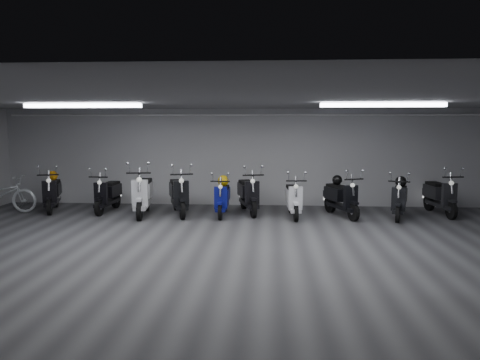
# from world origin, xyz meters

# --- Properties ---
(floor) EXTENTS (14.00, 10.00, 0.01)m
(floor) POSITION_xyz_m (0.00, 0.00, -0.01)
(floor) COLOR #3A3A3D
(floor) RESTS_ON ground
(ceiling) EXTENTS (14.00, 10.00, 0.01)m
(ceiling) POSITION_xyz_m (0.00, 0.00, 2.80)
(ceiling) COLOR slate
(ceiling) RESTS_ON ground
(back_wall) EXTENTS (14.00, 0.01, 2.80)m
(back_wall) POSITION_xyz_m (0.00, 5.00, 1.40)
(back_wall) COLOR #A4A4A7
(back_wall) RESTS_ON ground
(front_wall) EXTENTS (14.00, 0.01, 2.80)m
(front_wall) POSITION_xyz_m (0.00, -5.00, 1.40)
(front_wall) COLOR #A4A4A7
(front_wall) RESTS_ON ground
(fluor_strip_left) EXTENTS (2.40, 0.18, 0.08)m
(fluor_strip_left) POSITION_xyz_m (-3.00, 1.00, 2.74)
(fluor_strip_left) COLOR white
(fluor_strip_left) RESTS_ON ceiling
(fluor_strip_right) EXTENTS (2.40, 0.18, 0.08)m
(fluor_strip_right) POSITION_xyz_m (3.00, 1.00, 2.74)
(fluor_strip_right) COLOR white
(fluor_strip_right) RESTS_ON ceiling
(conduit) EXTENTS (13.60, 0.05, 0.05)m
(conduit) POSITION_xyz_m (0.00, 4.92, 2.62)
(conduit) COLOR white
(conduit) RESTS_ON back_wall
(scooter_0) EXTENTS (1.11, 1.86, 1.31)m
(scooter_0) POSITION_xyz_m (-5.09, 3.71, 0.66)
(scooter_0) COLOR black
(scooter_0) RESTS_ON floor
(scooter_1) EXTENTS (0.65, 1.72, 1.26)m
(scooter_1) POSITION_xyz_m (-3.55, 3.71, 0.63)
(scooter_1) COLOR black
(scooter_1) RESTS_ON floor
(scooter_2) EXTENTS (0.92, 2.04, 1.46)m
(scooter_2) POSITION_xyz_m (-2.46, 3.30, 0.73)
(scooter_2) COLOR silver
(scooter_2) RESTS_ON floor
(scooter_3) EXTENTS (1.20, 1.99, 1.40)m
(scooter_3) POSITION_xyz_m (-1.55, 3.45, 0.70)
(scooter_3) COLOR black
(scooter_3) RESTS_ON floor
(scooter_4) EXTENTS (0.54, 1.61, 1.20)m
(scooter_4) POSITION_xyz_m (-0.40, 3.39, 0.60)
(scooter_4) COLOR navy
(scooter_4) RESTS_ON floor
(scooter_5) EXTENTS (1.05, 1.91, 1.35)m
(scooter_5) POSITION_xyz_m (0.25, 3.77, 0.68)
(scooter_5) COLOR black
(scooter_5) RESTS_ON floor
(scooter_6) EXTENTS (0.66, 1.70, 1.24)m
(scooter_6) POSITION_xyz_m (1.43, 3.35, 0.62)
(scooter_6) COLOR white
(scooter_6) RESTS_ON floor
(scooter_7) EXTENTS (1.17, 1.81, 1.28)m
(scooter_7) POSITION_xyz_m (2.65, 3.47, 0.64)
(scooter_7) COLOR black
(scooter_7) RESTS_ON floor
(scooter_8) EXTENTS (1.06, 1.76, 1.24)m
(scooter_8) POSITION_xyz_m (4.08, 3.36, 0.62)
(scooter_8) COLOR black
(scooter_8) RESTS_ON floor
(scooter_9) EXTENTS (0.80, 1.83, 1.32)m
(scooter_9) POSITION_xyz_m (5.26, 3.87, 0.66)
(scooter_9) COLOR black
(scooter_9) RESTS_ON floor
(bicycle) EXTENTS (1.93, 0.84, 1.21)m
(bicycle) POSITION_xyz_m (-6.38, 3.43, 0.61)
(bicycle) COLOR white
(bicycle) RESTS_ON floor
(helmet_0) EXTENTS (0.29, 0.29, 0.29)m
(helmet_0) POSITION_xyz_m (-0.40, 3.61, 0.89)
(helmet_0) COLOR #CDA00C
(helmet_0) RESTS_ON scooter_4
(helmet_1) EXTENTS (0.26, 0.26, 0.26)m
(helmet_1) POSITION_xyz_m (2.57, 3.69, 0.92)
(helmet_1) COLOR black
(helmet_1) RESTS_ON scooter_7
(helmet_2) EXTENTS (0.28, 0.28, 0.28)m
(helmet_2) POSITION_xyz_m (4.15, 3.58, 0.91)
(helmet_2) COLOR black
(helmet_2) RESTS_ON scooter_8
(helmet_3) EXTENTS (0.27, 0.27, 0.27)m
(helmet_3) POSITION_xyz_m (-5.16, 3.94, 0.95)
(helmet_3) COLOR #CA770B
(helmet_3) RESTS_ON scooter_0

